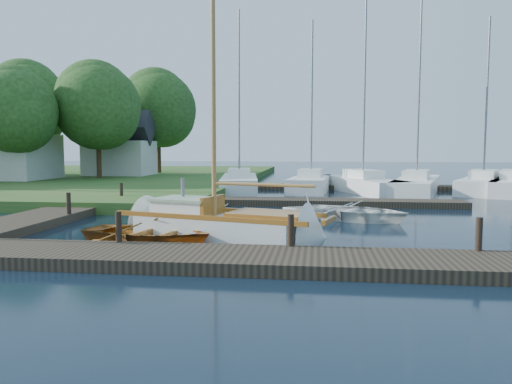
# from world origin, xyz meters

# --- Properties ---
(ground) EXTENTS (160.00, 160.00, 0.00)m
(ground) POSITION_xyz_m (0.00, 0.00, 0.00)
(ground) COLOR black
(ground) RESTS_ON ground
(near_dock) EXTENTS (18.00, 2.20, 0.30)m
(near_dock) POSITION_xyz_m (0.00, -6.00, 0.15)
(near_dock) COLOR black
(near_dock) RESTS_ON ground
(left_dock) EXTENTS (2.20, 18.00, 0.30)m
(left_dock) POSITION_xyz_m (-8.00, 2.00, 0.15)
(left_dock) COLOR black
(left_dock) RESTS_ON ground
(far_dock) EXTENTS (14.00, 1.60, 0.30)m
(far_dock) POSITION_xyz_m (2.00, 6.50, 0.15)
(far_dock) COLOR black
(far_dock) RESTS_ON ground
(pontoon) EXTENTS (30.00, 1.60, 0.30)m
(pontoon) POSITION_xyz_m (10.00, 16.00, 0.15)
(pontoon) COLOR black
(pontoon) RESTS_ON ground
(mooring_post_1) EXTENTS (0.16, 0.16, 0.80)m
(mooring_post_1) POSITION_xyz_m (-3.00, -5.00, 0.70)
(mooring_post_1) COLOR black
(mooring_post_1) RESTS_ON near_dock
(mooring_post_2) EXTENTS (0.16, 0.16, 0.80)m
(mooring_post_2) POSITION_xyz_m (1.50, -5.00, 0.70)
(mooring_post_2) COLOR black
(mooring_post_2) RESTS_ON near_dock
(mooring_post_3) EXTENTS (0.16, 0.16, 0.80)m
(mooring_post_3) POSITION_xyz_m (6.00, -5.00, 0.70)
(mooring_post_3) COLOR black
(mooring_post_3) RESTS_ON near_dock
(mooring_post_4) EXTENTS (0.16, 0.16, 0.80)m
(mooring_post_4) POSITION_xyz_m (-7.00, 0.00, 0.70)
(mooring_post_4) COLOR black
(mooring_post_4) RESTS_ON left_dock
(mooring_post_5) EXTENTS (0.16, 0.16, 0.80)m
(mooring_post_5) POSITION_xyz_m (-7.00, 5.00, 0.70)
(mooring_post_5) COLOR black
(mooring_post_5) RESTS_ON left_dock
(sailboat) EXTENTS (7.41, 3.87, 9.83)m
(sailboat) POSITION_xyz_m (-0.63, -2.55, 0.34)
(sailboat) COLOR white
(sailboat) RESTS_ON ground
(dinghy) EXTENTS (4.26, 3.37, 0.80)m
(dinghy) POSITION_xyz_m (-2.71, -3.55, 0.40)
(dinghy) COLOR brown
(dinghy) RESTS_ON ground
(tender_a) EXTENTS (3.77, 3.28, 0.65)m
(tender_a) POSITION_xyz_m (-1.57, 1.76, 0.33)
(tender_a) COLOR white
(tender_a) RESTS_ON ground
(tender_b) EXTENTS (2.14, 1.86, 1.10)m
(tender_b) POSITION_xyz_m (1.86, 1.77, 0.55)
(tender_b) COLOR white
(tender_b) RESTS_ON ground
(tender_c) EXTENTS (4.93, 4.42, 0.84)m
(tender_c) POSITION_xyz_m (3.60, 1.79, 0.42)
(tender_c) COLOR white
(tender_c) RESTS_ON ground
(marina_boat_0) EXTENTS (3.43, 9.01, 11.46)m
(marina_boat_0) POSITION_xyz_m (-2.90, 14.58, 0.57)
(marina_boat_0) COLOR white
(marina_boat_0) RESTS_ON ground
(marina_boat_1) EXTENTS (2.94, 7.78, 10.71)m
(marina_boat_1) POSITION_xyz_m (1.73, 14.77, 0.57)
(marina_boat_1) COLOR white
(marina_boat_1) RESTS_ON ground
(marina_boat_2) EXTENTS (5.07, 8.75, 12.00)m
(marina_boat_2) POSITION_xyz_m (4.91, 13.81, 0.58)
(marina_boat_2) COLOR white
(marina_boat_2) RESTS_ON ground
(marina_boat_3) EXTENTS (4.64, 9.49, 11.77)m
(marina_boat_3) POSITION_xyz_m (8.08, 13.66, 0.57)
(marina_boat_3) COLOR white
(marina_boat_3) RESTS_ON ground
(marina_boat_4) EXTENTS (5.16, 7.75, 10.51)m
(marina_boat_4) POSITION_xyz_m (12.20, 14.49, 0.57)
(marina_boat_4) COLOR white
(marina_boat_4) RESTS_ON ground
(house_a) EXTENTS (6.30, 5.00, 6.29)m
(house_a) POSITION_xyz_m (-20.00, 16.00, 2.96)
(house_a) COLOR beige
(house_a) RESTS_ON shore
(house_c) EXTENTS (5.25, 4.00, 5.28)m
(house_c) POSITION_xyz_m (-14.00, 22.00, 2.58)
(house_c) COLOR beige
(house_c) RESTS_ON shore
(tree_2) EXTENTS (5.83, 5.75, 7.82)m
(tree_2) POSITION_xyz_m (-18.00, 14.05, 5.25)
(tree_2) COLOR #332114
(tree_2) RESTS_ON shore
(tree_3) EXTENTS (6.41, 6.38, 8.74)m
(tree_3) POSITION_xyz_m (-14.00, 18.05, 5.81)
(tree_3) COLOR #332114
(tree_3) RESTS_ON shore
(tree_4) EXTENTS (7.01, 7.01, 9.66)m
(tree_4) POSITION_xyz_m (-22.00, 22.05, 6.37)
(tree_4) COLOR #332114
(tree_4) RESTS_ON shore
(tree_7) EXTENTS (6.83, 6.83, 9.38)m
(tree_7) POSITION_xyz_m (-12.00, 26.05, 6.20)
(tree_7) COLOR #332114
(tree_7) RESTS_ON shore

